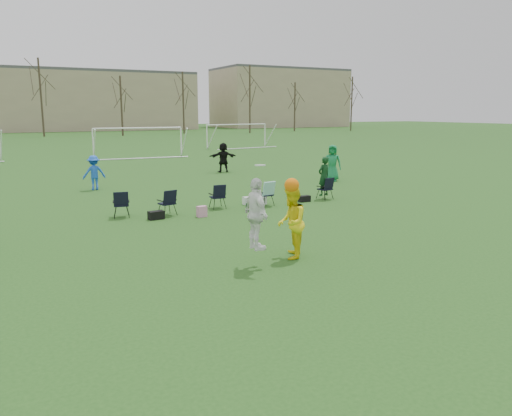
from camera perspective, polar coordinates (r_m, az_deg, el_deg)
ground at (r=12.51m, az=6.70°, el=-6.82°), size 260.00×260.00×0.00m
fielder_blue at (r=25.71m, az=-18.03°, el=3.86°), size 1.12×0.68×1.68m
fielder_green_far at (r=27.81m, az=8.71°, el=5.11°), size 1.16×1.11×2.00m
fielder_black at (r=31.65m, az=-3.77°, el=5.79°), size 1.79×0.88×1.85m
center_contest at (r=12.70m, az=2.61°, el=-1.21°), size 1.98×1.42×2.55m
sideline_setup at (r=20.12m, az=-1.29°, el=1.69°), size 9.48×1.82×1.86m
goal_mid at (r=43.21m, az=-13.31°, el=8.25°), size 7.40×0.63×2.46m
goal_right at (r=52.98m, az=-2.18°, el=9.00°), size 7.35×1.14×2.46m
tree_line at (r=79.97m, az=-23.05°, el=11.11°), size 110.28×3.28×11.40m
building_row at (r=106.68m, az=-20.79°, el=11.53°), size 126.00×16.00×13.00m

